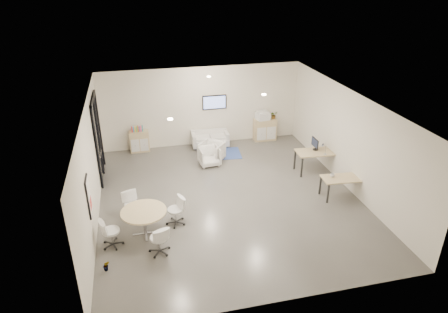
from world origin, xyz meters
name	(u,v)px	position (x,y,z in m)	size (l,w,h in m)	color
room_shell	(229,152)	(0.00, 0.00, 1.60)	(9.60, 10.60, 4.80)	#4F4C48
glass_door	(98,136)	(-3.95, 2.51, 1.50)	(0.09, 1.90, 2.85)	black
artwork	(89,197)	(-3.97, -1.60, 1.55)	(0.05, 0.54, 1.04)	black
wall_tv	(214,102)	(0.50, 4.46, 1.75)	(0.98, 0.06, 0.58)	black
ceiling_spots	(216,94)	(-0.20, 0.83, 3.18)	(3.14, 4.14, 0.03)	#FFEAC6
sideboard_left	(139,141)	(-2.59, 4.28, 0.42)	(0.75, 0.39, 0.85)	tan
sideboard_right	(265,130)	(2.62, 4.25, 0.46)	(0.92, 0.45, 0.92)	tan
books	(137,129)	(-2.63, 4.28, 0.96)	(0.44, 0.14, 0.22)	red
printer	(263,115)	(2.50, 4.25, 1.10)	(0.59, 0.52, 0.37)	white
loveseat	(210,139)	(0.22, 4.13, 0.30)	(1.51, 0.80, 0.55)	silver
blue_rug	(219,154)	(0.43, 3.29, 0.01)	(1.65, 1.10, 0.01)	navy
armchair_left	(212,151)	(0.02, 2.76, 0.41)	(0.80, 0.75, 0.82)	silver
armchair_right	(209,155)	(-0.14, 2.47, 0.38)	(0.73, 0.68, 0.75)	silver
desk_rear	(317,153)	(3.49, 1.09, 0.69)	(1.53, 0.84, 0.77)	tan
desk_front	(342,180)	(3.51, -0.71, 0.60)	(1.33, 0.74, 0.67)	tan
monitor	(315,144)	(3.45, 1.24, 1.01)	(0.20, 0.50, 0.44)	black
round_table	(144,214)	(-2.69, -1.32, 0.67)	(1.23, 1.23, 0.75)	tan
meeting_chairs	(145,221)	(-2.69, -1.32, 0.41)	(2.49, 2.49, 0.82)	white
plant_cabinet	(274,116)	(2.98, 4.25, 1.05)	(0.28, 0.32, 0.25)	#3F7F3F
plant_floor	(107,268)	(-3.70, -2.58, 0.06)	(0.16, 0.29, 0.13)	#3F7F3F
cup	(332,175)	(3.22, -0.58, 0.74)	(0.14, 0.11, 0.14)	white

